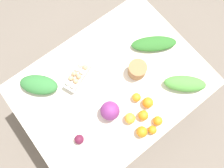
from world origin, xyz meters
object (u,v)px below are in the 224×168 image
orange_2 (158,121)px  orange_4 (152,130)px  orange_0 (148,103)px  orange_3 (136,97)px  beet_root (79,139)px  greens_bunch_kale (154,44)px  greens_bunch_scallion (39,85)px  paper_bag (137,70)px  orange_1 (142,132)px  orange_5 (143,115)px  egg_carton (77,76)px  cabbage_purple (110,111)px  greens_bunch_chard (185,84)px  orange_6 (130,118)px

orange_2 → orange_4: 0.08m
orange_0 → orange_3: bearing=115.3°
beet_root → orange_4: beet_root is taller
greens_bunch_kale → greens_bunch_scallion: bearing=163.4°
greens_bunch_kale → orange_3: 0.47m
orange_2 → paper_bag: bearing=71.6°
greens_bunch_scallion → orange_1: (0.39, -0.75, -0.01)m
orange_5 → egg_carton: bearing=110.8°
orange_0 → orange_3: (-0.04, 0.08, -0.01)m
orange_2 → cabbage_purple: bearing=131.1°
greens_bunch_chard → beet_root: 0.89m
greens_bunch_scallion → beet_root: bearing=-89.3°
greens_bunch_scallion → beet_root: (0.01, -0.52, -0.01)m
orange_3 → orange_4: bearing=-104.0°
beet_root → orange_0: 0.57m
paper_bag → orange_6: paper_bag is taller
greens_bunch_kale → orange_0: size_ratio=4.48×
orange_5 → orange_3: bearing=70.3°
orange_0 → orange_4: 0.20m
orange_5 → orange_2: bearing=-58.6°
beet_root → orange_4: size_ratio=1.08×
greens_bunch_kale → egg_carton: bearing=166.8°
egg_carton → orange_0: size_ratio=3.29×
orange_1 → orange_6: bearing=92.5°
greens_bunch_chard → orange_0: bearing=168.9°
greens_bunch_kale → orange_5: bearing=-138.8°
orange_1 → orange_5: orange_1 is taller
greens_bunch_kale → greens_bunch_scallion: greens_bunch_scallion is taller
cabbage_purple → beet_root: size_ratio=2.05×
orange_2 → orange_4: orange_2 is taller
cabbage_purple → egg_carton: 0.37m
egg_carton → paper_bag: paper_bag is taller
orange_0 → orange_1: 0.22m
paper_bag → greens_bunch_kale: paper_bag is taller
orange_6 → cabbage_purple: bearing=123.0°
beet_root → orange_2: bearing=-25.0°
paper_bag → orange_5: paper_bag is taller
beet_root → orange_0: orange_0 is taller
beet_root → orange_0: size_ratio=0.84×
egg_carton → greens_bunch_scallion: size_ratio=0.93×
paper_bag → orange_1: paper_bag is taller
beet_root → orange_2: size_ratio=0.99×
cabbage_purple → orange_1: 0.27m
cabbage_purple → orange_1: bearing=-70.8°
egg_carton → greens_bunch_kale: 0.67m
paper_bag → orange_1: 0.47m
egg_carton → orange_1: 0.64m
greens_bunch_scallion → orange_2: size_ratio=4.18×
egg_carton → cabbage_purple: bearing=74.2°
cabbage_purple → orange_1: cabbage_purple is taller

